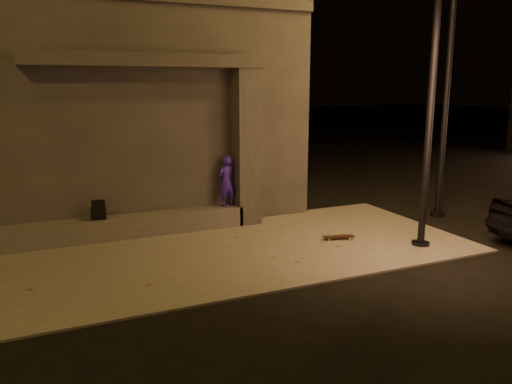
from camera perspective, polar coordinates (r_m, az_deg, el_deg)
name	(u,v)px	position (r m, az deg, el deg)	size (l,w,h in m)	color
ground	(239,294)	(8.15, -1.94, -11.56)	(120.00, 120.00, 0.00)	black
sidewalk	(201,255)	(9.90, -6.29, -7.12)	(11.00, 4.40, 0.04)	slate
building	(109,111)	(13.56, -16.50, 8.84)	(9.00, 5.10, 5.22)	#393634
ledge	(109,228)	(11.17, -16.45, -3.99)	(6.00, 0.55, 0.45)	#524F4A
column	(246,148)	(11.67, -1.13, 5.09)	(0.55, 0.55, 3.60)	#393634
canopy	(148,60)	(10.98, -12.28, 14.52)	(5.00, 0.70, 0.28)	#393634
skateboarder	(227,181)	(11.60, -3.39, 1.25)	(0.43, 0.28, 1.19)	#371CB9
backpack	(98,212)	(11.06, -17.57, -2.22)	(0.33, 0.23, 0.44)	black
skateboard	(338,237)	(10.82, 9.41, -5.07)	(0.70, 0.33, 0.07)	black
street_lamp_0	(436,29)	(10.47, 19.90, 17.12)	(0.36, 0.36, 7.63)	black
street_lamp_2	(451,34)	(13.22, 21.43, 16.50)	(0.36, 0.36, 7.92)	black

